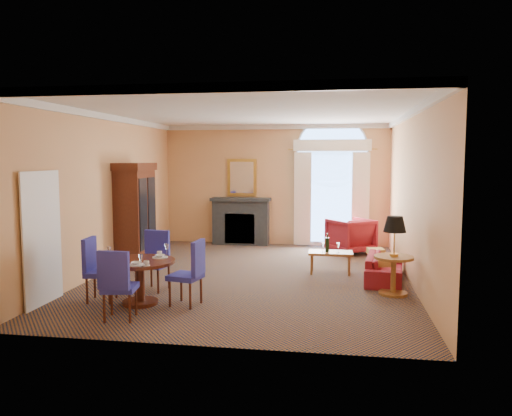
% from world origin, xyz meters
% --- Properties ---
extents(ground, '(7.50, 7.50, 0.00)m').
position_xyz_m(ground, '(0.00, 0.00, 0.00)').
color(ground, '#121F3B').
rests_on(ground, ground).
extents(room_envelope, '(6.04, 7.52, 3.45)m').
position_xyz_m(room_envelope, '(-0.03, 0.67, 2.51)').
color(room_envelope, tan).
rests_on(room_envelope, ground).
extents(armoire, '(0.64, 1.13, 2.22)m').
position_xyz_m(armoire, '(-2.72, 0.74, 1.07)').
color(armoire, '#3E190E').
rests_on(armoire, ground).
extents(dining_table, '(1.13, 1.13, 0.91)m').
position_xyz_m(dining_table, '(-1.45, -2.16, 0.52)').
color(dining_table, '#3E190E').
rests_on(dining_table, ground).
extents(dining_chair_north, '(0.54, 0.54, 1.04)m').
position_xyz_m(dining_chair_north, '(-1.53, -1.22, 0.59)').
color(dining_chair_north, '#28289F').
rests_on(dining_chair_north, ground).
extents(dining_chair_south, '(0.53, 0.53, 1.04)m').
position_xyz_m(dining_chair_south, '(-1.43, -3.02, 0.59)').
color(dining_chair_south, '#28289F').
rests_on(dining_chair_south, ground).
extents(dining_chair_east, '(0.55, 0.55, 1.04)m').
position_xyz_m(dining_chair_east, '(-0.61, -2.09, 0.59)').
color(dining_chair_east, '#28289F').
rests_on(dining_chair_east, ground).
extents(dining_chair_west, '(0.52, 0.52, 1.04)m').
position_xyz_m(dining_chair_west, '(-2.22, -2.09, 0.59)').
color(dining_chair_west, '#28289F').
rests_on(dining_chair_west, ground).
extents(sofa, '(0.86, 1.73, 0.49)m').
position_xyz_m(sofa, '(2.55, 0.05, 0.24)').
color(sofa, maroon).
rests_on(sofa, ground).
extents(armchair, '(1.30, 1.31, 0.86)m').
position_xyz_m(armchair, '(1.99, 2.72, 0.43)').
color(armchair, maroon).
rests_on(armchair, ground).
extents(coffee_table, '(0.89, 0.51, 0.82)m').
position_xyz_m(coffee_table, '(1.52, 0.46, 0.42)').
color(coffee_table, '#97622D').
rests_on(coffee_table, ground).
extents(side_table, '(0.67, 0.67, 1.32)m').
position_xyz_m(side_table, '(2.60, -0.95, 0.83)').
color(side_table, '#97622D').
rests_on(side_table, ground).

